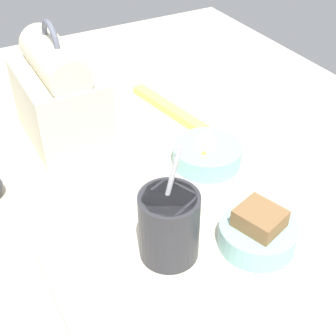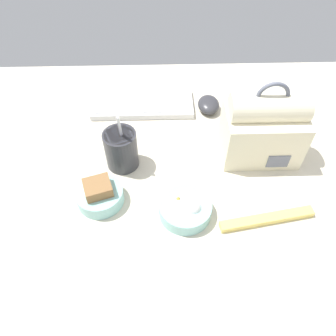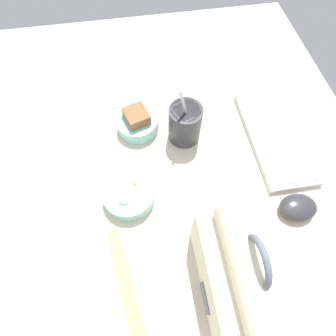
{
  "view_description": "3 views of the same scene",
  "coord_description": "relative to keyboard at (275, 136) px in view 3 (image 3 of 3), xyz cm",
  "views": [
    {
      "loc": [
        -54.86,
        29.61,
        53.2
      ],
      "look_at": [
        -2.79,
        0.97,
        7.0
      ],
      "focal_mm": 50.0,
      "sensor_mm": 36.0,
      "label": 1
    },
    {
      "loc": [
        -4.28,
        -51.3,
        67.98
      ],
      "look_at": [
        -2.79,
        0.97,
        7.0
      ],
      "focal_mm": 35.0,
      "sensor_mm": 36.0,
      "label": 2
    },
    {
      "loc": [
        25.58,
        -3.7,
        61.49
      ],
      "look_at": [
        -2.79,
        0.97,
        7.0
      ],
      "focal_mm": 28.0,
      "sensor_mm": 36.0,
      "label": 3
    }
  ],
  "objects": [
    {
      "name": "bento_bowl_sandwich",
      "position": [
        -9.45,
        -36.08,
        1.42
      ],
      "size": [
        11.32,
        11.32,
        6.52
      ],
      "color": "#93D1CC",
      "rests_on": "desk_surface"
    },
    {
      "name": "bento_bowl_snacks",
      "position": [
        10.83,
        -40.35,
        0.95
      ],
      "size": [
        12.34,
        12.34,
        5.2
      ],
      "color": "#93D1CC",
      "rests_on": "desk_surface"
    },
    {
      "name": "soup_cup",
      "position": [
        -4.73,
        -24.05,
        4.55
      ],
      "size": [
        8.48,
        8.48,
        17.78
      ],
      "color": "#333338",
      "rests_on": "desk_surface"
    },
    {
      "name": "lunch_bag",
      "position": [
        31.82,
        -21.09,
        7.85
      ],
      "size": [
        20.02,
        13.7,
        22.93
      ],
      "color": "#EFE5C1",
      "rests_on": "desk_surface"
    },
    {
      "name": "desk_surface",
      "position": [
        9.9,
        -31.37,
        -2.02
      ],
      "size": [
        140.0,
        110.0,
        2.0
      ],
      "color": "beige",
      "rests_on": "ground"
    },
    {
      "name": "keyboard",
      "position": [
        0.0,
        0.0,
        0.0
      ],
      "size": [
        31.39,
        13.45,
        2.1
      ],
      "color": "silver",
      "rests_on": "desk_surface"
    },
    {
      "name": "chopstick_case",
      "position": [
        29.7,
        -43.0,
        -0.22
      ],
      "size": [
        22.63,
        6.17,
        1.6
      ],
      "color": "#EFD666",
      "rests_on": "desk_surface"
    },
    {
      "name": "computer_mouse",
      "position": [
        20.5,
        -2.16,
        0.84
      ],
      "size": [
        6.59,
        8.7,
        3.72
      ],
      "color": "#333338",
      "rests_on": "desk_surface"
    }
  ]
}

